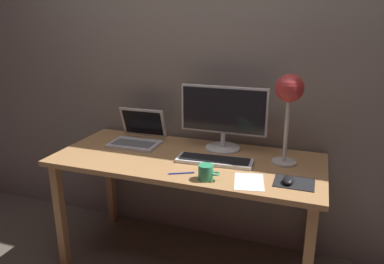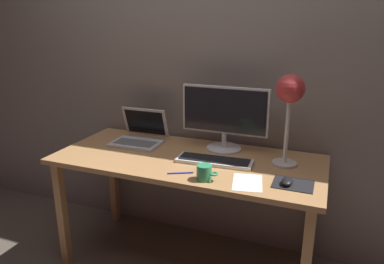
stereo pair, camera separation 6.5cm
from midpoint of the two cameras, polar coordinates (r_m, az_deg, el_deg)
ground_plane at (r=2.54m, az=-1.49°, el=-19.77°), size 4.80×4.80×0.00m
back_wall at (r=2.41m, az=1.73°, el=11.80°), size 4.80×0.06×2.60m
desk at (r=2.21m, az=-1.62°, el=-5.96°), size 1.60×0.70×0.74m
monitor at (r=2.25m, az=4.17°, el=2.70°), size 0.55×0.22×0.40m
keyboard_main at (r=2.10m, az=2.68°, el=-4.51°), size 0.45×0.17×0.03m
laptop at (r=2.45m, az=-9.18°, el=-0.26°), size 0.33×0.29×0.22m
desk_lamp at (r=2.03m, az=14.19°, el=5.57°), size 0.16×0.16×0.52m
mousepad at (r=1.91m, az=14.87°, el=-7.73°), size 0.20×0.16×0.00m
mouse at (r=1.89m, az=14.02°, el=-7.35°), size 0.06×0.10×0.03m
coffee_mug at (r=1.87m, az=1.25°, el=-6.38°), size 0.11×0.08×0.08m
paper_sheet_near_mouse at (r=1.88m, az=7.99°, el=-7.77°), size 0.19×0.24×0.00m
pen at (r=1.95m, az=-2.66°, el=-6.51°), size 0.13×0.07×0.01m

